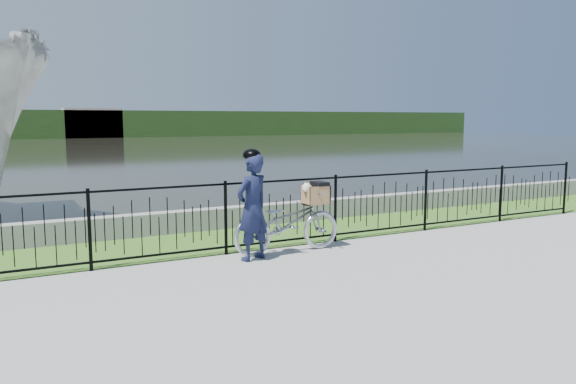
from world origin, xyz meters
TOP-DOWN VIEW (x-y plane):
  - ground at (0.00, 0.00)m, footprint 120.00×120.00m
  - grass_strip at (0.00, 2.60)m, footprint 60.00×2.00m
  - water at (0.00, 33.00)m, footprint 120.00×120.00m
  - quay_wall at (0.00, 3.60)m, footprint 60.00×0.30m
  - fence at (0.00, 1.60)m, footprint 14.00×0.06m
  - far_treeline at (0.00, 60.00)m, footprint 120.00×6.00m
  - far_building_right at (6.00, 58.50)m, footprint 6.00×3.00m
  - bicycle_rig at (-0.09, 1.28)m, footprint 1.81×0.63m
  - cyclist at (-0.77, 1.12)m, footprint 0.68×0.56m

SIDE VIEW (x-z plane):
  - ground at x=0.00m, z-range 0.00..0.00m
  - water at x=0.00m, z-range 0.00..0.00m
  - grass_strip at x=0.00m, z-range 0.00..0.01m
  - quay_wall at x=0.00m, z-range 0.00..0.40m
  - bicycle_rig at x=-0.09m, z-range -0.07..1.04m
  - fence at x=0.00m, z-range 0.00..1.15m
  - cyclist at x=-0.77m, z-range -0.01..1.65m
  - far_treeline at x=0.00m, z-range 0.00..3.00m
  - far_building_right at x=6.00m, z-range 0.00..3.20m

